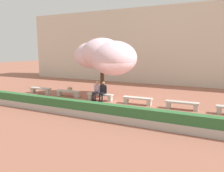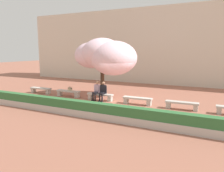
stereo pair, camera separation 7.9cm
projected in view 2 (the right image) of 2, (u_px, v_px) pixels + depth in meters
name	position (u px, v px, depth m)	size (l,w,h in m)	color
ground_plane	(118.00, 102.00, 14.19)	(100.00, 100.00, 0.00)	#9E604C
building_facade	(160.00, 46.00, 22.96)	(30.32, 4.00, 7.53)	beige
stone_bench_west_end	(41.00, 90.00, 17.06)	(1.85, 0.47, 0.45)	#BCB7AD
stone_bench_near_west	(68.00, 92.00, 15.89)	(1.85, 0.47, 0.45)	#BCB7AD
stone_bench_center	(100.00, 96.00, 14.72)	(1.85, 0.47, 0.45)	#BCB7AD
stone_bench_near_east	(137.00, 100.00, 13.56)	(1.85, 0.47, 0.45)	#BCB7AD
stone_bench_east_end	(182.00, 104.00, 12.39)	(1.85, 0.47, 0.45)	#BCB7AD
person_seated_left	(97.00, 90.00, 14.72)	(0.51, 0.70, 1.29)	black
person_seated_right	(103.00, 90.00, 14.51)	(0.51, 0.70, 1.29)	black
handbag	(70.00, 89.00, 15.77)	(0.30, 0.15, 0.34)	tan
cherry_tree_main	(106.00, 56.00, 15.83)	(4.88, 3.53, 4.23)	#473323
planter_hedge_foreground	(88.00, 110.00, 10.93)	(17.50, 0.50, 0.80)	#BCB7AD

